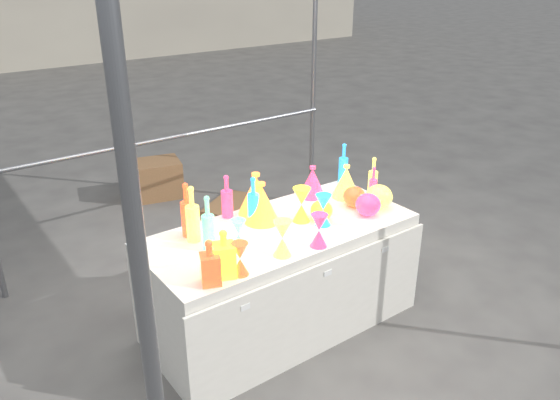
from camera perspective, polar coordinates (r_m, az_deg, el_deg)
ground at (r=3.96m, az=-0.00°, el=-12.65°), size 80.00×80.00×0.00m
display_table at (r=3.74m, az=0.09°, el=-8.12°), size 1.84×0.83×0.75m
cardboard_box_closed at (r=6.00m, az=-12.94°, el=2.16°), size 0.62×0.51×0.39m
cardboard_box_flat at (r=5.65m, az=-4.92°, el=-0.56°), size 0.76×0.70×0.05m
bottle_0 at (r=3.39m, az=-14.89°, el=-2.50°), size 0.10×0.10×0.30m
bottle_1 at (r=3.37m, az=-14.95°, el=-2.05°), size 0.10×0.10×0.36m
bottle_2 at (r=3.44m, az=-9.70°, el=-1.00°), size 0.10×0.10×0.36m
bottle_3 at (r=3.67m, az=-5.57°, el=0.40°), size 0.09×0.09×0.30m
bottle_4 at (r=3.38m, az=-9.13°, el=-1.43°), size 0.11×0.11×0.37m
bottle_5 at (r=3.26m, az=-7.52°, el=-2.42°), size 0.10×0.10×0.36m
bottle_7 at (r=3.57m, az=-2.81°, el=-0.03°), size 0.10×0.10×0.33m
decanter_0 at (r=3.00m, az=-5.87°, el=-5.54°), size 0.15×0.15×0.28m
decanter_1 at (r=2.95m, az=-7.33°, el=-6.45°), size 0.14×0.14×0.26m
hourglass_0 at (r=3.03m, az=-4.20°, el=-6.15°), size 0.11×0.11×0.19m
hourglass_1 at (r=3.31m, az=4.10°, el=-3.18°), size 0.13×0.13×0.21m
hourglass_2 at (r=3.20m, az=0.25°, el=-4.02°), size 0.12×0.12×0.23m
hourglass_3 at (r=3.29m, az=-4.35°, el=-3.58°), size 0.10×0.10×0.19m
hourglass_4 at (r=3.61m, az=2.26°, el=-0.49°), size 0.15×0.15×0.24m
hourglass_5 at (r=3.57m, az=4.52°, el=-1.04°), size 0.14×0.14×0.22m
globe_0 at (r=3.66m, az=4.35°, el=-1.21°), size 0.16×0.16×0.12m
globe_1 at (r=3.88m, az=10.29°, el=0.19°), size 0.21×0.21×0.15m
globe_2 at (r=3.89m, az=7.76°, el=0.25°), size 0.21×0.21×0.13m
globe_3 at (r=3.76m, az=9.19°, el=-0.60°), size 0.22×0.22×0.14m
lampshade_0 at (r=3.71m, az=-2.52°, el=0.70°), size 0.33×0.33×0.30m
lampshade_1 at (r=3.60m, az=-1.94°, el=-0.23°), size 0.28×0.28×0.28m
lampshade_2 at (r=4.00m, az=3.41°, el=1.97°), size 0.26×0.26×0.24m
lampshade_3 at (r=4.01m, az=6.92°, el=2.00°), size 0.25×0.25×0.25m
bottle_8 at (r=4.25m, az=6.64°, el=3.82°), size 0.07×0.07×0.32m
bottle_10 at (r=3.97m, az=9.69°, el=1.67°), size 0.06×0.06×0.26m
bottle_11 at (r=4.04m, az=9.70°, el=2.40°), size 0.07×0.07×0.30m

